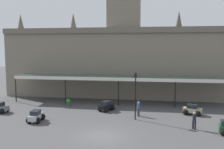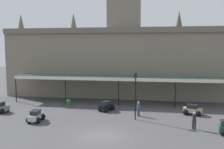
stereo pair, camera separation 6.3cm
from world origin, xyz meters
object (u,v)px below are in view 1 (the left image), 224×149
at_px(car_black_sedan, 106,107).
at_px(planter_near_kerb, 68,102).
at_px(pedestrian_beside_cars, 194,120).
at_px(pedestrian_crossing_forecourt, 139,108).
at_px(car_silver_sedan, 36,117).
at_px(car_beige_sedan, 192,110).
at_px(victorian_lamppost, 135,91).

relative_size(car_black_sedan, planter_near_kerb, 2.33).
distance_m(pedestrian_beside_cars, pedestrian_crossing_forecourt, 6.50).
height_order(car_silver_sedan, planter_near_kerb, car_silver_sedan).
bearing_deg(pedestrian_beside_cars, car_silver_sedan, 179.85).
height_order(car_beige_sedan, victorian_lamppost, victorian_lamppost).
distance_m(car_silver_sedan, planter_near_kerb, 7.07).
distance_m(car_beige_sedan, pedestrian_beside_cars, 5.26).
relative_size(pedestrian_beside_cars, pedestrian_crossing_forecourt, 1.00).
bearing_deg(car_black_sedan, pedestrian_crossing_forecourt, -24.06).
xyz_separation_m(car_beige_sedan, victorian_lamppost, (-6.31, -2.88, 2.62)).
bearing_deg(car_beige_sedan, pedestrian_crossing_forecourt, -166.00).
bearing_deg(victorian_lamppost, pedestrian_crossing_forecourt, 78.59).
height_order(car_black_sedan, pedestrian_beside_cars, pedestrian_beside_cars).
relative_size(car_silver_sedan, pedestrian_beside_cars, 1.26).
height_order(pedestrian_crossing_forecourt, victorian_lamppost, victorian_lamppost).
relative_size(pedestrian_beside_cars, victorian_lamppost, 0.33).
relative_size(car_beige_sedan, pedestrian_beside_cars, 1.33).
xyz_separation_m(car_black_sedan, pedestrian_crossing_forecourt, (3.96, -1.77, 0.41)).
bearing_deg(planter_near_kerb, car_black_sedan, -16.37).
distance_m(car_silver_sedan, car_beige_sedan, 17.20).
relative_size(car_black_sedan, pedestrian_beside_cars, 1.34).
height_order(car_black_sedan, pedestrian_crossing_forecourt, pedestrian_crossing_forecourt).
distance_m(car_black_sedan, car_beige_sedan, 9.99).
relative_size(car_silver_sedan, car_black_sedan, 0.94).
bearing_deg(car_black_sedan, car_beige_sedan, -1.52).
height_order(car_black_sedan, victorian_lamppost, victorian_lamppost).
height_order(car_beige_sedan, pedestrian_beside_cars, pedestrian_beside_cars).
distance_m(car_black_sedan, pedestrian_crossing_forecourt, 4.36).
relative_size(car_beige_sedan, victorian_lamppost, 0.44).
relative_size(victorian_lamppost, planter_near_kerb, 5.25).
bearing_deg(pedestrian_beside_cars, car_black_sedan, 149.57).
bearing_deg(victorian_lamppost, car_beige_sedan, 24.58).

